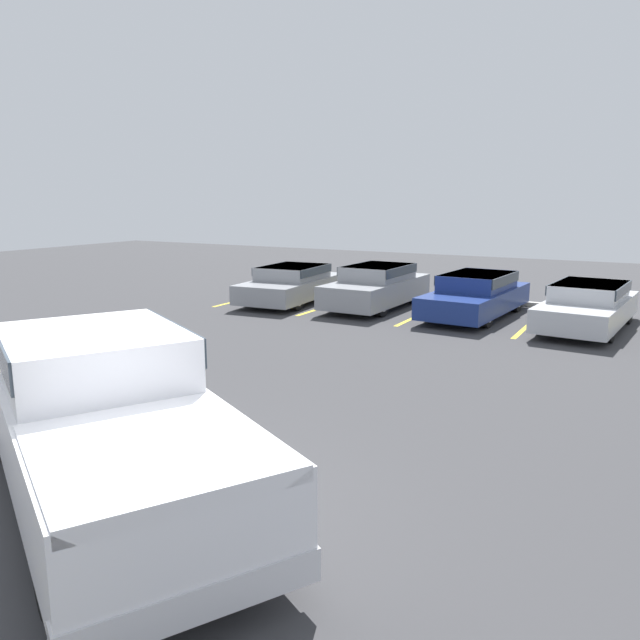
# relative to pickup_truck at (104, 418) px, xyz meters

# --- Properties ---
(ground_plane) EXTENTS (60.00, 60.00, 0.00)m
(ground_plane) POSITION_rel_pickup_truck_xyz_m (0.27, -0.13, -0.92)
(ground_plane) COLOR #38383A
(stall_stripe_a) EXTENTS (0.12, 4.16, 0.01)m
(stall_stripe_a) POSITION_rel_pickup_truck_xyz_m (-6.58, 12.13, -0.91)
(stall_stripe_a) COLOR yellow
(stall_stripe_a) RESTS_ON ground_plane
(stall_stripe_b) EXTENTS (0.12, 4.16, 0.01)m
(stall_stripe_b) POSITION_rel_pickup_truck_xyz_m (-3.66, 12.13, -0.91)
(stall_stripe_b) COLOR yellow
(stall_stripe_b) RESTS_ON ground_plane
(stall_stripe_c) EXTENTS (0.12, 4.16, 0.01)m
(stall_stripe_c) POSITION_rel_pickup_truck_xyz_m (-0.74, 12.13, -0.91)
(stall_stripe_c) COLOR yellow
(stall_stripe_c) RESTS_ON ground_plane
(stall_stripe_d) EXTENTS (0.12, 4.16, 0.01)m
(stall_stripe_d) POSITION_rel_pickup_truck_xyz_m (2.19, 12.13, -0.91)
(stall_stripe_d) COLOR yellow
(stall_stripe_d) RESTS_ON ground_plane
(pickup_truck) EXTENTS (5.93, 4.52, 1.81)m
(pickup_truck) POSITION_rel_pickup_truck_xyz_m (0.00, 0.00, 0.00)
(pickup_truck) COLOR silver
(pickup_truck) RESTS_ON ground_plane
(parked_sedan_a) EXTENTS (2.14, 4.42, 1.13)m
(parked_sedan_a) POSITION_rel_pickup_truck_xyz_m (-4.99, 11.97, -0.31)
(parked_sedan_a) COLOR gray
(parked_sedan_a) RESTS_ON ground_plane
(parked_sedan_b) EXTENTS (1.79, 4.36, 1.25)m
(parked_sedan_b) POSITION_rel_pickup_truck_xyz_m (-2.29, 12.36, -0.25)
(parked_sedan_b) COLOR gray
(parked_sedan_b) RESTS_ON ground_plane
(parked_sedan_c) EXTENTS (2.03, 4.63, 1.18)m
(parked_sedan_c) POSITION_rel_pickup_truck_xyz_m (0.66, 12.39, -0.28)
(parked_sedan_c) COLOR navy
(parked_sedan_c) RESTS_ON ground_plane
(parked_sedan_d) EXTENTS (2.08, 4.56, 1.14)m
(parked_sedan_d) POSITION_rel_pickup_truck_xyz_m (3.52, 12.12, -0.30)
(parked_sedan_d) COLOR #B7BABF
(parked_sedan_d) RESTS_ON ground_plane
(wheel_stop_curb) EXTENTS (1.73, 0.20, 0.14)m
(wheel_stop_curb) POSITION_rel_pickup_truck_xyz_m (1.66, 14.70, -0.85)
(wheel_stop_curb) COLOR #B7B2A8
(wheel_stop_curb) RESTS_ON ground_plane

